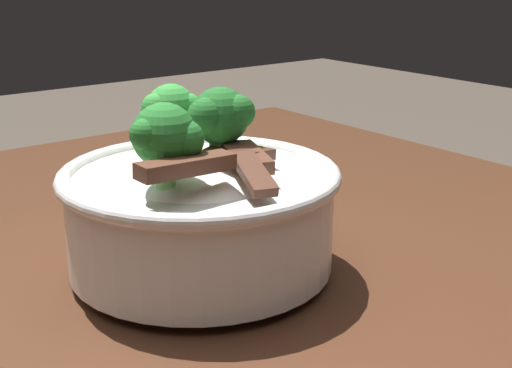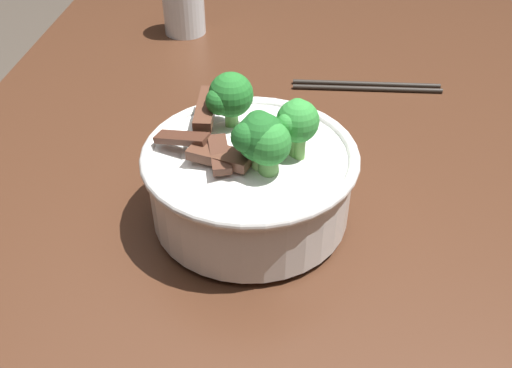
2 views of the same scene
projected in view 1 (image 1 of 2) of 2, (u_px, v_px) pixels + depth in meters
rice_bowl at (200, 202)px, 0.56m from camera, size 0.22×0.22×0.15m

